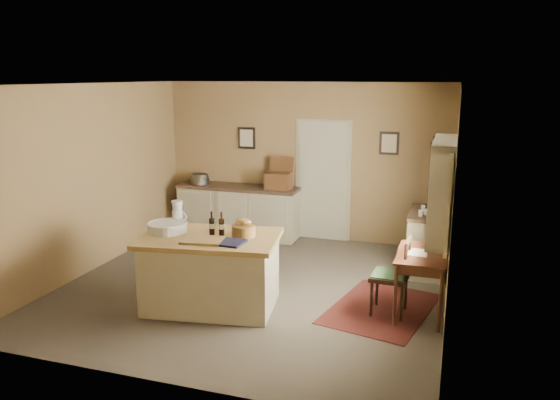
# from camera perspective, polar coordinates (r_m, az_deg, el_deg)

# --- Properties ---
(ground) EXTENTS (5.00, 5.00, 0.00)m
(ground) POSITION_cam_1_polar(r_m,az_deg,el_deg) (7.53, -2.74, -8.98)
(ground) COLOR brown
(ground) RESTS_ON ground
(wall_back) EXTENTS (5.00, 0.10, 2.70)m
(wall_back) POSITION_cam_1_polar(r_m,az_deg,el_deg) (9.48, 2.51, 4.06)
(wall_back) COLOR olive
(wall_back) RESTS_ON ground
(wall_front) EXTENTS (5.00, 0.10, 2.70)m
(wall_front) POSITION_cam_1_polar(r_m,az_deg,el_deg) (4.96, -13.16, -4.55)
(wall_front) COLOR olive
(wall_front) RESTS_ON ground
(wall_left) EXTENTS (0.10, 5.00, 2.70)m
(wall_left) POSITION_cam_1_polar(r_m,az_deg,el_deg) (8.35, -19.13, 2.14)
(wall_left) COLOR olive
(wall_left) RESTS_ON ground
(wall_right) EXTENTS (0.10, 5.00, 2.70)m
(wall_right) POSITION_cam_1_polar(r_m,az_deg,el_deg) (6.69, 17.59, -0.28)
(wall_right) COLOR olive
(wall_right) RESTS_ON ground
(ceiling) EXTENTS (5.00, 5.00, 0.00)m
(ceiling) POSITION_cam_1_polar(r_m,az_deg,el_deg) (6.99, -2.98, 12.01)
(ceiling) COLOR silver
(ceiling) RESTS_ON wall_back
(door) EXTENTS (0.97, 0.06, 2.11)m
(door) POSITION_cam_1_polar(r_m,az_deg,el_deg) (9.42, 4.49, 2.15)
(door) COLOR #BCBCA1
(door) RESTS_ON ground
(framed_prints) EXTENTS (2.82, 0.02, 0.38)m
(framed_prints) POSITION_cam_1_polar(r_m,az_deg,el_deg) (9.36, 3.68, 6.22)
(framed_prints) COLOR black
(framed_prints) RESTS_ON ground
(window) EXTENTS (0.25, 1.99, 1.12)m
(window) POSITION_cam_1_polar(r_m,az_deg,el_deg) (6.46, 17.01, 1.11)
(window) COLOR #BEB39A
(window) RESTS_ON ground
(work_island) EXTENTS (1.79, 1.31, 1.20)m
(work_island) POSITION_cam_1_polar(r_m,az_deg,el_deg) (6.80, -7.30, -7.21)
(work_island) COLOR #BEB39A
(work_island) RESTS_ON ground
(sideboard) EXTENTS (2.16, 0.61, 1.18)m
(sideboard) POSITION_cam_1_polar(r_m,az_deg,el_deg) (9.72, -4.27, -0.96)
(sideboard) COLOR #BEB39A
(sideboard) RESTS_ON ground
(rug) EXTENTS (1.41, 1.80, 0.01)m
(rug) POSITION_cam_1_polar(r_m,az_deg,el_deg) (6.96, 10.51, -11.07)
(rug) COLOR #41120F
(rug) RESTS_ON ground
(writing_desk) EXTENTS (0.57, 0.94, 0.82)m
(writing_desk) POSITION_cam_1_polar(r_m,az_deg,el_deg) (6.69, 14.59, -6.16)
(writing_desk) COLOR #3A1E12
(writing_desk) RESTS_ON ground
(desk_chair) EXTENTS (0.46, 0.46, 0.93)m
(desk_chair) POSITION_cam_1_polar(r_m,az_deg,el_deg) (6.69, 11.38, -7.86)
(desk_chair) COLOR black
(desk_chair) RESTS_ON ground
(right_cabinet) EXTENTS (0.55, 0.99, 0.99)m
(right_cabinet) POSITION_cam_1_polar(r_m,az_deg,el_deg) (8.20, 15.19, -4.21)
(right_cabinet) COLOR #BEB39A
(right_cabinet) RESTS_ON ground
(shelving_unit) EXTENTS (0.32, 0.85, 1.89)m
(shelving_unit) POSITION_cam_1_polar(r_m,az_deg,el_deg) (8.56, 16.56, -0.20)
(shelving_unit) COLOR black
(shelving_unit) RESTS_ON ground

